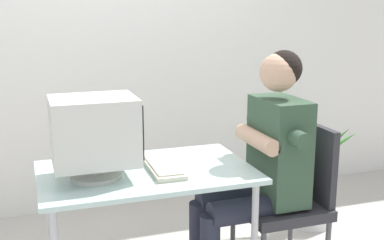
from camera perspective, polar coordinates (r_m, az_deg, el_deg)
wall_back at (r=3.89m, az=-6.19°, el=11.96°), size 8.00×0.10×3.00m
desk at (r=2.62m, az=-5.30°, el=-7.26°), size 1.11×0.70×0.73m
crt_monitor at (r=2.45m, az=-11.21°, el=-1.37°), size 0.42×0.33×0.41m
keyboard at (r=2.62m, az=-3.57°, el=-5.26°), size 0.16×0.47×0.03m
office_chair at (r=2.93m, az=11.43°, el=-8.39°), size 0.46×0.46×0.91m
person_seated at (r=2.77m, az=8.09°, el=-4.65°), size 0.73×0.59×1.34m
potted_plant at (r=3.70m, az=13.88°, el=-7.40°), size 0.67×0.54×0.83m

